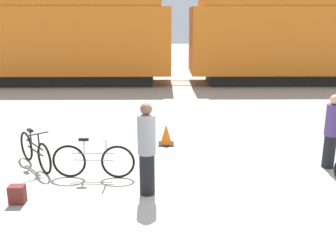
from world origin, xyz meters
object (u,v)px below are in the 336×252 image
person_in_grey (147,149)px  backpack (17,194)px  traffic_cone (166,135)px  bicycle_silver (94,161)px  person_in_purple (331,131)px  freight_train (181,29)px  bicycle_black (35,151)px

person_in_grey → backpack: 2.49m
traffic_cone → bicycle_silver: bearing=-125.3°
backpack → person_in_purple: bearing=14.7°
person_in_grey → person_in_purple: person_in_grey is taller
person_in_grey → freight_train: bearing=71.8°
bicycle_silver → person_in_grey: 1.49m
bicycle_black → person_in_grey: 2.99m
bicycle_silver → person_in_grey: size_ratio=0.98×
person_in_purple → traffic_cone: person_in_purple is taller
bicycle_black → backpack: bicycle_black is taller
bicycle_silver → bicycle_black: bearing=155.8°
bicycle_black → person_in_grey: person_in_grey is taller
person_in_grey → bicycle_black: bearing=138.1°
freight_train → bicycle_silver: freight_train is taller
bicycle_silver → person_in_purple: bearing=5.8°
bicycle_black → bicycle_silver: (1.42, -0.64, 0.01)m
person_in_purple → freight_train: bearing=-143.9°
bicycle_black → bicycle_silver: bicycle_silver is taller
bicycle_silver → person_in_grey: person_in_grey is taller
backpack → bicycle_black: bearing=97.0°
freight_train → person_in_grey: freight_train is taller
bicycle_black → person_in_purple: size_ratio=0.84×
bicycle_silver → traffic_cone: bicycle_silver is taller
bicycle_silver → backpack: bicycle_silver is taller
bicycle_silver → person_in_grey: bearing=-34.4°
traffic_cone → freight_train: bearing=85.3°
freight_train → backpack: size_ratio=68.92×
freight_train → bicycle_black: size_ratio=16.74×
bicycle_black → person_in_grey: size_ratio=0.79×
freight_train → person_in_grey: size_ratio=13.15×
person_in_purple → backpack: size_ratio=4.90×
bicycle_black → traffic_cone: bearing=27.4°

